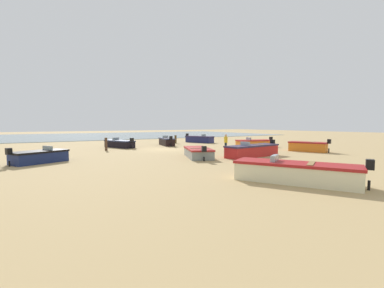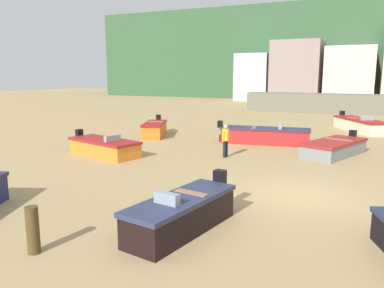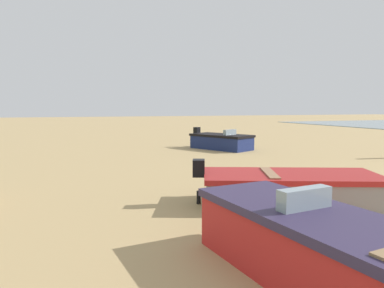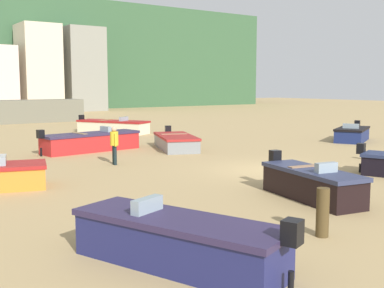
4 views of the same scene
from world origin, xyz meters
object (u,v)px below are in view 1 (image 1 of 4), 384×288
at_px(boat_black_3, 120,144).
at_px(mooring_post_near_water, 106,144).
at_px(boat_orange_0, 254,143).
at_px(boat_navy_6, 199,139).
at_px(boat_navy_8, 39,157).
at_px(boat_red_5, 252,151).
at_px(boat_black_2, 167,142).
at_px(boat_orange_1, 308,147).
at_px(mooring_post_mid_beach, 176,139).
at_px(boat_cream_4, 295,172).
at_px(boat_grey_7, 198,153).
at_px(beach_walker_foreground, 226,141).

height_order(boat_black_3, mooring_post_near_water, mooring_post_near_water).
relative_size(boat_orange_0, boat_black_3, 1.04).
xyz_separation_m(boat_navy_6, boat_navy_8, (19.49, 10.78, -0.05)).
bearing_deg(boat_red_5, boat_black_2, -2.65).
height_order(boat_black_2, boat_navy_6, boat_navy_6).
bearing_deg(boat_orange_1, boat_orange_0, 75.74).
xyz_separation_m(boat_black_2, boat_red_5, (-1.14, 13.43, 0.01)).
xyz_separation_m(boat_orange_0, boat_red_5, (6.53, 6.53, 0.07)).
relative_size(boat_orange_1, mooring_post_mid_beach, 3.35).
relative_size(boat_red_5, boat_navy_6, 1.22).
bearing_deg(boat_orange_1, mooring_post_near_water, 125.71).
distance_m(boat_cream_4, boat_navy_6, 25.41).
bearing_deg(boat_navy_6, boat_cream_4, 46.16).
bearing_deg(mooring_post_mid_beach, boat_orange_0, 118.83).
relative_size(boat_orange_0, boat_cream_4, 0.83).
height_order(boat_cream_4, boat_grey_7, boat_cream_4).
xyz_separation_m(boat_black_3, boat_cream_4, (-1.87, 21.30, 0.04)).
relative_size(boat_grey_7, beach_walker_foreground, 2.71).
height_order(boat_red_5, boat_navy_8, boat_red_5).
bearing_deg(mooring_post_mid_beach, boat_black_3, 16.72).
xyz_separation_m(boat_black_3, beach_walker_foreground, (-7.68, 9.01, 0.53)).
bearing_deg(boat_grey_7, boat_navy_6, 78.36).
xyz_separation_m(boat_black_3, boat_navy_8, (7.73, 8.68, 0.00)).
height_order(boat_black_2, boat_cream_4, boat_black_2).
height_order(boat_orange_1, boat_navy_6, boat_navy_6).
distance_m(boat_orange_0, boat_grey_7, 11.50).
bearing_deg(boat_grey_7, boat_black_3, 125.02).
bearing_deg(mooring_post_mid_beach, boat_cream_4, 75.10).
distance_m(mooring_post_near_water, mooring_post_mid_beach, 11.42).
xyz_separation_m(boat_navy_6, mooring_post_mid_beach, (3.57, -0.36, 0.08)).
distance_m(boat_orange_1, beach_walker_foreground, 7.73).
height_order(boat_black_3, boat_red_5, boat_red_5).
distance_m(boat_red_5, boat_navy_6, 16.35).
bearing_deg(boat_navy_8, boat_orange_0, 67.15).
xyz_separation_m(boat_red_5, boat_grey_7, (3.95, -1.81, -0.10)).
relative_size(boat_black_3, boat_red_5, 0.78).
relative_size(boat_cream_4, beach_walker_foreground, 3.25).
distance_m(boat_cream_4, mooring_post_near_water, 19.09).
relative_size(mooring_post_near_water, beach_walker_foreground, 0.77).
bearing_deg(boat_black_3, mooring_post_near_water, -149.28).
xyz_separation_m(boat_black_2, boat_black_3, (5.69, -0.05, -0.05)).
bearing_deg(boat_cream_4, mooring_post_near_water, 71.95).
relative_size(boat_orange_0, boat_navy_6, 0.98).
bearing_deg(boat_black_3, boat_grey_7, -97.49).
distance_m(boat_orange_0, mooring_post_near_water, 16.01).
height_order(boat_cream_4, mooring_post_near_water, mooring_post_near_water).
bearing_deg(boat_orange_1, beach_walker_foreground, 125.48).
distance_m(boat_cream_4, beach_walker_foreground, 13.61).
height_order(boat_grey_7, boat_navy_8, boat_navy_8).
height_order(boat_orange_1, boat_red_5, boat_red_5).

